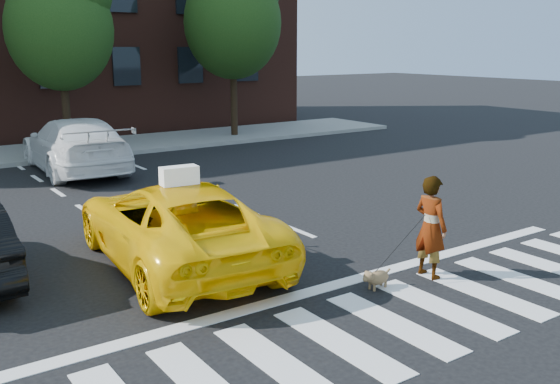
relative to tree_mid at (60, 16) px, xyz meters
name	(u,v)px	position (x,y,z in m)	size (l,w,h in m)	color
ground	(393,324)	(-0.53, -17.00, -4.85)	(120.00, 120.00, 0.00)	black
crosswalk	(393,323)	(-0.53, -17.00, -4.85)	(13.00, 2.40, 0.01)	silver
stop_line	(323,288)	(-0.53, -15.40, -4.85)	(12.00, 0.30, 0.01)	silver
sidewalk_far	(52,151)	(-0.53, 0.50, -4.78)	(30.00, 4.00, 0.15)	slate
tree_mid	(60,16)	(0.00, 0.00, 0.00)	(3.69, 3.69, 7.10)	black
tree_right	(233,10)	(7.00, 0.00, 0.41)	(4.00, 4.00, 7.70)	black
taxi	(176,223)	(-1.93, -12.91, -4.10)	(2.49, 5.41, 1.50)	#FFC405
white_suv	(75,145)	(-0.82, -3.40, -4.01)	(2.37, 5.83, 1.69)	white
woman	(431,227)	(1.30, -15.99, -3.97)	(0.64, 0.42, 1.77)	#999999
dog	(376,278)	(0.16, -15.90, -4.66)	(0.59, 0.22, 0.34)	brown
taxi_sign	(179,176)	(-1.93, -13.11, -3.19)	(0.65, 0.28, 0.32)	white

